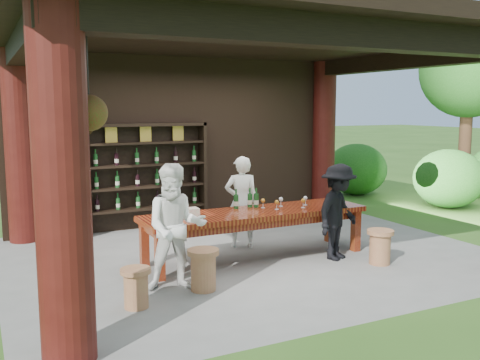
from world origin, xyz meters
name	(u,v)px	position (x,y,z in m)	size (l,w,h in m)	color
ground	(251,255)	(0.00, 0.00, 0.00)	(90.00, 90.00, 0.00)	#2D5119
pavilion	(239,119)	(-0.01, 0.43, 2.13)	(7.50, 6.00, 3.60)	slate
wine_shelf	(147,176)	(-0.95, 2.45, 1.02)	(2.31, 0.35, 2.03)	black
tasting_table	(255,218)	(-0.03, -0.21, 0.64)	(3.56, 0.94, 0.75)	#53100B
stool_near_left	(203,269)	(-1.31, -1.19, 0.28)	(0.41, 0.41, 0.54)	#98593C
stool_near_right	(380,246)	(1.49, -1.29, 0.27)	(0.39, 0.39, 0.52)	#98593C
stool_far_left	(136,287)	(-2.24, -1.40, 0.25)	(0.36, 0.36, 0.47)	#98593C
host	(241,202)	(0.08, 0.51, 0.76)	(0.56, 0.37, 1.53)	white
guest_woman	(176,227)	(-1.60, -1.00, 0.81)	(0.79, 0.62, 1.63)	white
guest_man	(338,212)	(1.08, -0.80, 0.74)	(0.95, 0.55, 1.48)	black
table_bottles	(247,198)	(-0.03, 0.08, 0.90)	(0.41, 0.13, 0.31)	#194C1E
table_glasses	(286,203)	(0.54, -0.16, 0.82)	(0.80, 0.34, 0.15)	silver
napkin_basket	(189,213)	(-1.13, -0.24, 0.82)	(0.26, 0.18, 0.14)	#BF6672
shrubs	(359,197)	(2.90, 0.95, 0.55)	(15.60, 7.88, 1.36)	#194C14
trees	(365,57)	(3.58, 1.75, 3.37)	(21.30, 11.74, 4.80)	#3F2819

